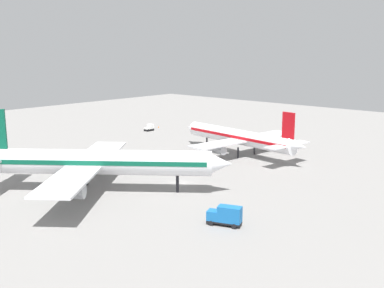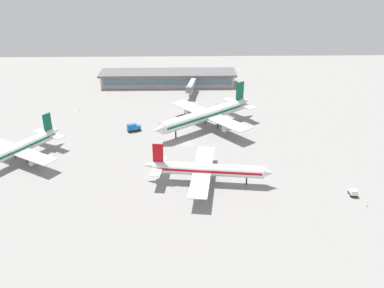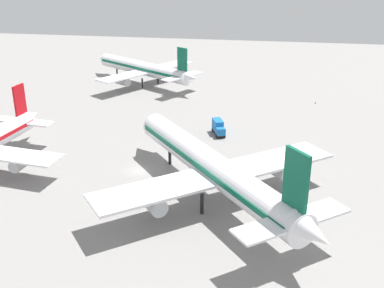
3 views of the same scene
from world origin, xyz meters
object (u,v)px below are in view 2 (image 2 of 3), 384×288
safety_cone_mid_apron (80,111)px  airplane_taxiing (13,151)px  safety_cone_far_side (367,206)px  airplane_at_gate (206,170)px  baggage_tug (353,192)px  airplane_distant (206,115)px  catering_truck (133,127)px  safety_cone_near_gate (216,104)px

safety_cone_mid_apron → airplane_taxiing: bearing=77.0°
safety_cone_far_side → airplane_at_gate: bearing=-18.1°
baggage_tug → safety_cone_mid_apron: (102.04, -76.36, -0.86)m
airplane_distant → safety_cone_mid_apron: (58.67, -21.05, -5.71)m
safety_cone_far_side → catering_truck: bearing=-37.7°
airplane_taxiing → safety_cone_far_side: airplane_taxiing is taller
safety_cone_far_side → airplane_taxiing: bearing=-14.9°
catering_truck → safety_cone_far_side: bearing=-58.3°
safety_cone_near_gate → airplane_distant: bearing=77.3°
airplane_taxiing → airplane_distant: airplane_distant is taller
airplane_taxiing → airplane_distant: 77.07m
baggage_tug → safety_cone_near_gate: size_ratio=5.52×
airplane_at_gate → airplane_taxiing: (68.24, -15.28, 0.15)m
airplane_taxiing → safety_cone_near_gate: 98.05m
airplane_at_gate → airplane_distant: 46.11m
airplane_distant → safety_cone_mid_apron: 62.59m
airplane_at_gate → safety_cone_mid_apron: (56.25, -67.08, -4.52)m
airplane_taxiing → safety_cone_mid_apron: (-12.00, -51.80, -4.66)m
catering_truck → airplane_distant: bearing=-15.6°
airplane_distant → catering_truck: 31.32m
airplane_at_gate → safety_cone_far_side: size_ratio=72.55×
baggage_tug → airplane_distant: bearing=-138.4°
airplane_at_gate → airplane_distant: (-2.42, -46.03, 1.19)m
airplane_taxiing → safety_cone_mid_apron: bearing=-160.2°
safety_cone_near_gate → safety_cone_mid_apron: same height
airplane_at_gate → catering_truck: (28.48, -43.29, -3.12)m
airplane_distant → safety_cone_near_gate: airplane_distant is taller
safety_cone_mid_apron → safety_cone_far_side: (-104.06, 82.68, 0.00)m
catering_truck → airplane_at_gate: bearing=-77.3°
airplane_taxiing → catering_truck: size_ratio=6.69×
airplane_distant → safety_cone_mid_apron: airplane_distant is taller
airplane_at_gate → safety_cone_near_gate: bearing=90.8°
safety_cone_near_gate → catering_truck: bearing=40.6°
airplane_at_gate → safety_cone_near_gate: 76.11m
airplane_taxiing → catering_truck: (-39.76, -28.02, -3.27)m
catering_truck → safety_cone_mid_apron: (27.76, -23.78, -1.40)m
airplane_distant → safety_cone_far_side: bearing=87.8°
airplane_taxiing → baggage_tug: size_ratio=11.95×
safety_cone_near_gate → safety_cone_far_side: size_ratio=1.00×
safety_cone_mid_apron → baggage_tug: bearing=143.2°
safety_cone_far_side → airplane_distant: bearing=-53.6°
airplane_taxiing → safety_cone_far_side: bearing=108.0°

